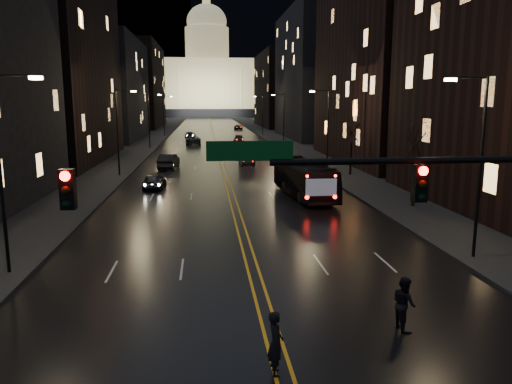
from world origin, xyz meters
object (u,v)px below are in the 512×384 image
object	(u,v)px
traffic_signal	(504,200)
receding_car_a	(247,160)
bus	(304,178)
oncoming_car_b	(169,161)
oncoming_car_a	(154,181)
pedestrian_a	(276,343)
pedestrian_b	(404,303)

from	to	relation	value
traffic_signal	receding_car_a	xyz separation A→B (m)	(-3.02, 47.43, -4.35)
bus	oncoming_car_b	size ratio (longest dim) A/B	2.06
bus	oncoming_car_a	size ratio (longest dim) A/B	2.49
traffic_signal	bus	xyz separation A→B (m)	(0.01, 27.18, -3.60)
receding_car_a	bus	bearing A→B (deg)	-83.24
pedestrian_a	pedestrian_b	world-z (taller)	pedestrian_a
pedestrian_b	oncoming_car_b	bearing A→B (deg)	6.96
bus	pedestrian_b	xyz separation A→B (m)	(-1.38, -24.23, -0.55)
oncoming_car_a	pedestrian_a	world-z (taller)	pedestrian_a
oncoming_car_a	oncoming_car_b	size ratio (longest dim) A/B	0.83
traffic_signal	oncoming_car_a	xyz separation A→B (m)	(-12.58, 32.16, -4.37)
receding_car_a	traffic_signal	bearing A→B (deg)	-88.10
pedestrian_a	oncoming_car_b	bearing A→B (deg)	6.31
bus	traffic_signal	bearing A→B (deg)	-95.54
traffic_signal	oncoming_car_b	distance (m)	47.58
bus	oncoming_car_a	xyz separation A→B (m)	(-12.59, 4.98, -0.76)
oncoming_car_a	oncoming_car_b	world-z (taller)	oncoming_car_b
oncoming_car_b	pedestrian_b	bearing A→B (deg)	110.01
oncoming_car_b	pedestrian_b	xyz separation A→B (m)	(10.84, -42.84, 0.09)
pedestrian_b	receding_car_a	bearing A→B (deg)	-5.12
traffic_signal	oncoming_car_b	bearing A→B (deg)	104.94
traffic_signal	pedestrian_a	bearing A→B (deg)	174.71
oncoming_car_a	pedestrian_b	world-z (taller)	pedestrian_b
receding_car_a	pedestrian_a	distance (m)	46.96
oncoming_car_b	receding_car_a	bearing A→B (deg)	-164.08
oncoming_car_a	pedestrian_a	distance (m)	32.24
oncoming_car_b	pedestrian_a	size ratio (longest dim) A/B	2.73
pedestrian_b	traffic_signal	bearing A→B (deg)	-162.25
oncoming_car_b	pedestrian_b	distance (m)	44.19
traffic_signal	pedestrian_a	world-z (taller)	traffic_signal
bus	oncoming_car_b	world-z (taller)	bus
bus	pedestrian_a	bearing A→B (deg)	-108.52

